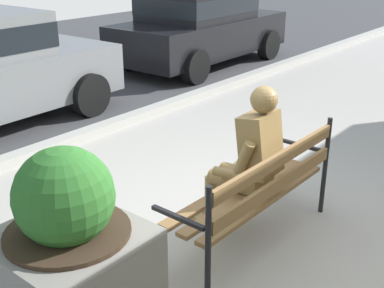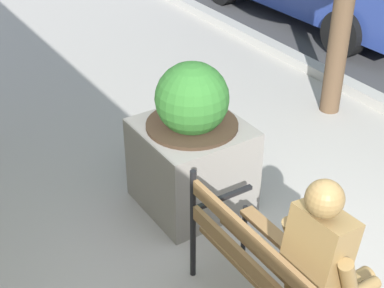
{
  "view_description": "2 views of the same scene",
  "coord_description": "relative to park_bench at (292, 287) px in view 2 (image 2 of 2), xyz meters",
  "views": [
    {
      "loc": [
        -3.2,
        -2.1,
        2.4
      ],
      "look_at": [
        -0.01,
        0.5,
        0.75
      ],
      "focal_mm": 46.97,
      "sensor_mm": 36.0,
      "label": 1
    },
    {
      "loc": [
        1.79,
        -2.1,
        3.17
      ],
      "look_at": [
        -1.65,
        0.12,
        0.6
      ],
      "focal_mm": 54.16,
      "sensor_mm": 36.0,
      "label": 2
    }
  ],
  "objects": [
    {
      "name": "park_bench",
      "position": [
        0.0,
        0.0,
        0.0
      ],
      "size": [
        1.81,
        0.55,
        0.95
      ],
      "color": "olive",
      "rests_on": "ground"
    },
    {
      "name": "concrete_planter",
      "position": [
        -1.64,
        0.33,
        0.03
      ],
      "size": [
        0.85,
        0.85,
        1.33
      ],
      "color": "gray",
      "rests_on": "ground"
    },
    {
      "name": "bronze_statue_seated",
      "position": [
        0.11,
        0.21,
        0.12
      ],
      "size": [
        0.62,
        0.78,
        1.37
      ],
      "color": "olive",
      "rests_on": "ground"
    }
  ]
}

